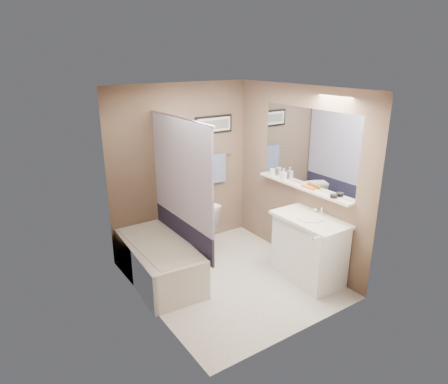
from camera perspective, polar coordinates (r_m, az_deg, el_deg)
ground at (r=5.28m, az=0.93°, el=-12.34°), size 2.50×2.50×0.00m
ceiling at (r=4.52m, az=1.10°, el=14.37°), size 2.20×2.50×0.04m
wall_back at (r=5.77m, az=-6.03°, el=3.37°), size 2.20×0.04×2.40m
wall_front at (r=3.89m, az=11.49°, el=-4.79°), size 2.20×0.04×2.40m
wall_left at (r=4.28m, az=-10.94°, el=-2.55°), size 0.04×2.50×2.40m
wall_right at (r=5.43m, az=10.39°, el=2.15°), size 0.04×2.50×2.40m
tile_surround at (r=4.78m, az=-13.34°, el=-2.96°), size 0.02×1.55×2.00m
curtain_rod at (r=4.78m, az=-6.45°, el=10.52°), size 0.02×1.55×0.02m
curtain_upper at (r=4.91m, az=-6.17°, el=3.01°), size 0.03×1.45×1.28m
curtain_lower at (r=5.20m, az=-5.85°, el=-5.71°), size 0.03×1.45×0.36m
mirror at (r=5.23m, az=11.89°, el=6.17°), size 0.02×1.60×1.00m
shelf at (r=5.33m, az=11.10°, el=0.65°), size 0.12×1.60×0.03m
towel_bar at (r=6.00m, az=-1.35°, el=5.06°), size 0.60×0.02×0.02m
towel at (r=6.03m, az=-1.23°, el=3.37°), size 0.34×0.05×0.44m
art_frame at (r=5.92m, az=-1.47°, el=9.61°), size 0.62×0.02×0.26m
art_mat at (r=5.91m, az=-1.40°, el=9.59°), size 0.56×0.00×0.20m
art_image at (r=5.90m, az=-1.38°, el=9.59°), size 0.50×0.00×0.13m
door at (r=4.35m, az=16.58°, el=-5.51°), size 0.80×0.02×2.00m
door_handle at (r=4.15m, az=13.08°, el=-6.42°), size 0.10×0.02×0.02m
bathtub at (r=5.24m, az=-9.36°, el=-9.68°), size 0.79×1.54×0.50m
tub_rim at (r=5.13m, az=-9.51°, el=-7.23°), size 0.56×1.36×0.02m
toilet at (r=5.76m, az=-4.69°, el=-5.16°), size 0.68×0.87×0.79m
vanity at (r=5.23m, az=12.01°, el=-8.07°), size 0.56×0.93×0.80m
countertop at (r=5.05m, az=12.26°, el=-3.85°), size 0.54×0.96×0.04m
sink_basin at (r=5.04m, az=12.20°, el=-3.58°), size 0.34×0.34×0.01m
faucet_spout at (r=5.16m, az=13.78°, el=-2.65°), size 0.02×0.02×0.10m
faucet_knob at (r=5.23m, az=12.97°, el=-2.53°), size 0.05×0.05×0.05m
candle_bowl_near at (r=4.98m, az=15.39°, el=-0.57°), size 0.09×0.09×0.04m
hair_brush_front at (r=5.25m, az=11.91°, el=0.74°), size 0.05×0.22×0.04m
pink_comb at (r=5.46m, az=9.61°, el=1.40°), size 0.04×0.16×0.01m
glass_jar at (r=5.72m, az=6.96°, el=2.83°), size 0.08×0.08×0.10m
soap_bottle at (r=5.55m, az=8.51°, el=2.57°), size 0.08×0.08×0.16m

